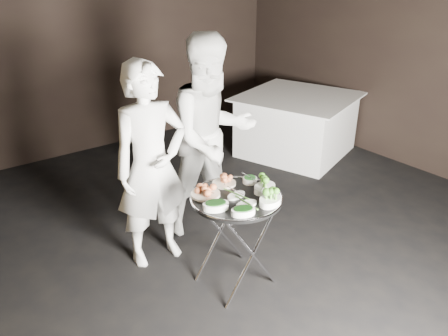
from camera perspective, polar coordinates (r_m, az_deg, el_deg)
floor at (r=3.70m, az=4.41°, el=-14.30°), size 6.00×7.00×0.05m
wall_back at (r=6.01m, az=-18.85°, el=15.87°), size 6.00×0.05×3.00m
tray_stand at (r=3.39m, az=1.56°, el=-8.95°), size 0.52×0.44×0.76m
serving_tray at (r=3.21m, az=1.63°, el=-3.93°), size 0.68×0.68×0.04m
potato_plate_a at (r=3.21m, az=-2.45°, el=-3.04°), size 0.23×0.23×0.08m
potato_plate_b at (r=3.37m, az=0.01°, el=-1.69°), size 0.18×0.18×0.07m
greens_bowl at (r=3.40m, az=3.41°, el=-1.47°), size 0.12×0.12×0.07m
asparagus_plate_a at (r=3.20m, az=1.60°, el=-3.53°), size 0.18×0.12×0.03m
asparagus_plate_b at (r=3.09m, az=2.94°, el=-4.67°), size 0.17×0.10×0.04m
spinach_bowl_a at (r=3.03m, az=-1.09°, el=-4.82°), size 0.22×0.18×0.08m
spinach_bowl_b at (r=2.97m, az=2.53°, el=-5.57°), size 0.20×0.17×0.07m
broccoli_bowl_a at (r=3.28m, az=5.33°, el=-2.48°), size 0.22×0.18×0.08m
broccoli_bowl_b at (r=3.11m, az=6.06°, el=-4.11°), size 0.22×0.19×0.08m
serving_utensils at (r=3.24m, az=1.11°, el=-2.52°), size 0.57×0.41×0.01m
waiter_left at (r=3.53m, az=-9.46°, el=0.15°), size 0.65×0.45×1.71m
waiter_right at (r=3.94m, az=-1.52°, el=4.10°), size 0.96×0.79×1.83m
dining_table at (r=5.91m, az=9.46°, el=5.64°), size 1.38×1.38×0.79m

